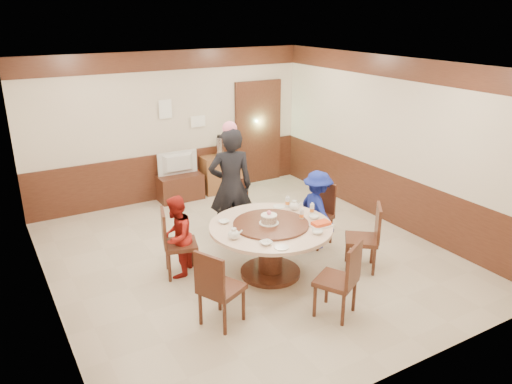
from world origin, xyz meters
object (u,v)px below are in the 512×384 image
tv_stand (180,187)px  television (179,164)px  person_blue (317,210)px  birthday_cake (269,219)px  shrimp_platter (321,224)px  thermos (220,146)px  person_red (177,237)px  side_cabinet (221,173)px  banquet_table (271,239)px  person_standing (231,187)px

tv_stand → television: television is taller
person_blue → birthday_cake: person_blue is taller
shrimp_platter → thermos: thermos is taller
person_blue → thermos: 3.04m
birthday_cake → shrimp_platter: birthday_cake is taller
person_red → side_cabinet: (2.05, 2.76, -0.20)m
thermos → banquet_table: bearing=-105.1°
tv_stand → thermos: (0.89, 0.03, 0.69)m
banquet_table → side_cabinet: bearing=74.6°
person_red → birthday_cake: person_red is taller
banquet_table → side_cabinet: size_ratio=2.10×
banquet_table → person_red: person_red is taller
person_blue → television: bearing=22.6°
banquet_table → side_cabinet: (0.94, 3.40, -0.16)m
banquet_table → person_red: bearing=149.9°
person_standing → thermos: (0.90, 2.20, 0.01)m
banquet_table → person_blue: 1.15m
person_red → tv_stand: person_red is taller
person_standing → shrimp_platter: (0.55, -1.57, -0.15)m
person_standing → television: bearing=-72.7°
banquet_table → person_red: 1.29m
thermos → person_standing: bearing=-112.2°
television → side_cabinet: size_ratio=0.98×
shrimp_platter → banquet_table: bearing=146.8°
banquet_table → television: television is taller
banquet_table → birthday_cake: bearing=166.5°
person_red → person_blue: (2.19, -0.26, 0.04)m
banquet_table → person_standing: 1.27m
shrimp_platter → side_cabinet: bearing=84.4°
television → thermos: thermos is taller
television → tv_stand: bearing=-0.0°
shrimp_platter → thermos: 3.79m
birthday_cake → thermos: 3.53m
person_red → television: (1.14, 2.73, 0.15)m
person_red → person_standing: bearing=154.9°
thermos → tv_stand: bearing=-178.1°
banquet_table → person_blue: size_ratio=1.37×
person_red → television: person_red is taller
person_red → person_blue: person_blue is taller
person_red → birthday_cake: (1.09, -0.64, 0.27)m
birthday_cake → thermos: size_ratio=0.71×
person_standing → tv_stand: size_ratio=2.19×
person_blue → tv_stand: 3.19m
banquet_table → person_red: (-1.11, 0.65, 0.04)m
banquet_table → thermos: 3.55m
side_cabinet → tv_stand: bearing=-178.1°
person_red → shrimp_platter: person_red is taller
tv_stand → birthday_cake: bearing=-90.9°
person_blue → shrimp_platter: 0.93m
banquet_table → birthday_cake: birthday_cake is taller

